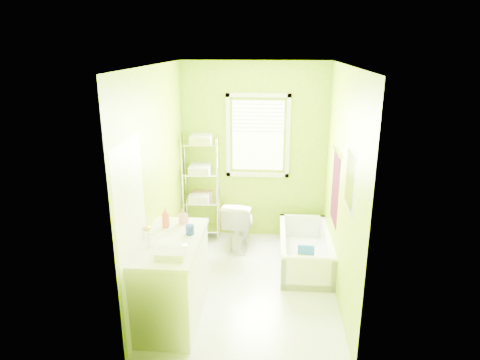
# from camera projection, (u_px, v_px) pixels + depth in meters

# --- Properties ---
(ground) EXTENTS (2.90, 2.90, 0.00)m
(ground) POSITION_uv_depth(u_px,v_px,m) (248.00, 283.00, 5.26)
(ground) COLOR silver
(ground) RESTS_ON ground
(room_envelope) EXTENTS (2.14, 2.94, 2.62)m
(room_envelope) POSITION_uv_depth(u_px,v_px,m) (248.00, 162.00, 4.79)
(room_envelope) COLOR #87AF08
(room_envelope) RESTS_ON ground
(window) EXTENTS (0.92, 0.05, 1.22)m
(window) POSITION_uv_depth(u_px,v_px,m) (258.00, 132.00, 6.12)
(window) COLOR white
(window) RESTS_ON ground
(door) EXTENTS (0.09, 0.80, 2.00)m
(door) POSITION_uv_depth(u_px,v_px,m) (134.00, 243.00, 4.09)
(door) COLOR white
(door) RESTS_ON ground
(right_wall_decor) EXTENTS (0.04, 1.48, 1.17)m
(right_wall_decor) POSITION_uv_depth(u_px,v_px,m) (341.00, 184.00, 4.76)
(right_wall_decor) COLOR #3A0617
(right_wall_decor) RESTS_ON ground
(bathtub) EXTENTS (0.65, 1.40, 0.45)m
(bathtub) POSITION_uv_depth(u_px,v_px,m) (305.00, 254.00, 5.68)
(bathtub) COLOR white
(bathtub) RESTS_ON ground
(toilet) EXTENTS (0.47, 0.75, 0.73)m
(toilet) POSITION_uv_depth(u_px,v_px,m) (239.00, 223.00, 6.11)
(toilet) COLOR white
(toilet) RESTS_ON ground
(vanity) EXTENTS (0.61, 1.20, 1.13)m
(vanity) POSITION_uv_depth(u_px,v_px,m) (172.00, 277.00, 4.50)
(vanity) COLOR white
(vanity) RESTS_ON ground
(wire_shelf_unit) EXTENTS (0.55, 0.44, 1.58)m
(wire_shelf_unit) POSITION_uv_depth(u_px,v_px,m) (202.00, 177.00, 6.24)
(wire_shelf_unit) COLOR silver
(wire_shelf_unit) RESTS_ON ground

